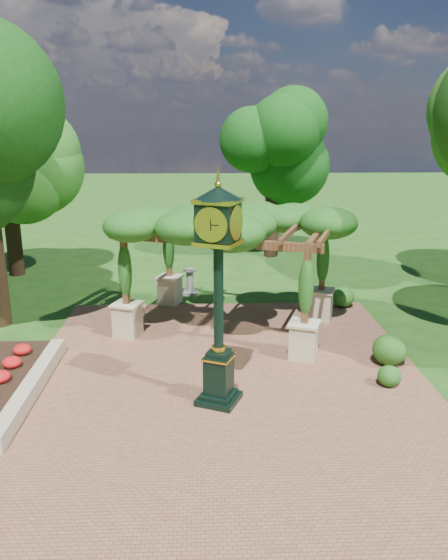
{
  "coord_description": "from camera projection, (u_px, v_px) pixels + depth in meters",
  "views": [
    {
      "loc": [
        -0.52,
        -11.28,
        6.16
      ],
      "look_at": [
        0.0,
        2.5,
        2.2
      ],
      "focal_mm": 35.0,
      "sensor_mm": 36.0,
      "label": 1
    }
  ],
  "objects": [
    {
      "name": "shrub_front",
      "position": [
        389.0,
        376.0,
        13.17
      ],
      "size": [
        0.74,
        0.74,
        0.51
      ],
      "primitive_type": "ellipsoid",
      "rotation": [
        0.0,
        0.0,
        -0.4
      ],
      "color": "#205418",
      "rests_on": "brick_plaza"
    },
    {
      "name": "ground",
      "position": [
        228.0,
        402.0,
        12.55
      ],
      "size": [
        120.0,
        120.0,
        0.0
      ],
      "primitive_type": "plane",
      "color": "#1E4714",
      "rests_on": "ground"
    },
    {
      "name": "shrub_back",
      "position": [
        343.0,
        297.0,
        18.87
      ],
      "size": [
        0.98,
        0.98,
        0.69
      ],
      "primitive_type": "ellipsoid",
      "rotation": [
        0.0,
        0.0,
        -0.34
      ],
      "color": "#2A691E",
      "rests_on": "brick_plaza"
    },
    {
      "name": "border_wall",
      "position": [
        32.0,
        387.0,
        12.81
      ],
      "size": [
        0.35,
        5.0,
        0.4
      ],
      "primitive_type": "cube",
      "color": "#C6B793",
      "rests_on": "ground"
    },
    {
      "name": "sundial",
      "position": [
        190.0,
        283.0,
        20.37
      ],
      "size": [
        0.54,
        0.54,
        0.96
      ],
      "rotation": [
        0.0,
        0.0,
        -0.03
      ],
      "color": "gray",
      "rests_on": "ground"
    },
    {
      "name": "pedestal_clock",
      "position": [
        218.0,
        278.0,
        11.67
      ],
      "size": [
        1.3,
        1.3,
        5.0
      ],
      "rotation": [
        0.0,
        0.0,
        -0.41
      ],
      "color": "black",
      "rests_on": "brick_plaza"
    },
    {
      "name": "pergola",
      "position": [
        228.0,
        228.0,
        16.22
      ],
      "size": [
        7.07,
        5.68,
        3.86
      ],
      "rotation": [
        0.0,
        0.0,
        -0.35
      ],
      "color": "beige",
      "rests_on": "brick_plaza"
    },
    {
      "name": "tree_west_far",
      "position": [
        5.0,
        154.0,
        21.75
      ],
      "size": [
        3.9,
        3.9,
        7.27
      ],
      "color": "black",
      "rests_on": "ground"
    },
    {
      "name": "tree_north",
      "position": [
        273.0,
        146.0,
        24.95
      ],
      "size": [
        3.69,
        3.69,
        7.55
      ],
      "color": "black",
      "rests_on": "ground"
    },
    {
      "name": "brick_plaza",
      "position": [
        226.0,
        381.0,
        13.51
      ],
      "size": [
        10.0,
        12.0,
        0.04
      ],
      "primitive_type": "cube",
      "color": "brown",
      "rests_on": "ground"
    },
    {
      "name": "shrub_mid",
      "position": [
        390.0,
        350.0,
        14.32
      ],
      "size": [
        1.1,
        1.1,
        0.81
      ],
      "primitive_type": "ellipsoid",
      "rotation": [
        0.0,
        0.0,
        -0.25
      ],
      "color": "#205217",
      "rests_on": "brick_plaza"
    }
  ]
}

